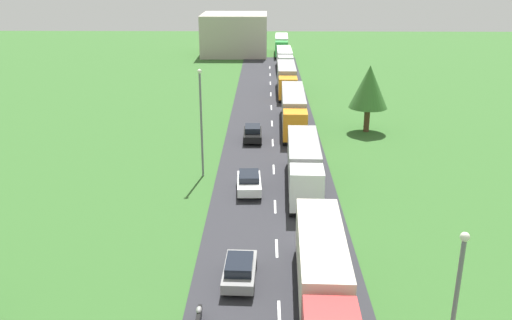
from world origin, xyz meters
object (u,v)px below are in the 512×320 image
at_px(truck_sixth, 282,44).
at_px(distant_building, 235,34).
at_px(truck_second, 304,163).
at_px(truck_fifth, 285,58).
at_px(lamppost_lead, 453,317).
at_px(truck_lead, 322,270).
at_px(lamppost_second, 201,119).
at_px(motorcycle_courier, 199,316).
at_px(truck_third, 293,108).
at_px(car_second, 240,270).
at_px(car_third, 249,182).
at_px(truck_fourth, 287,78).
at_px(car_fourth, 253,133).
at_px(tree_oak, 369,87).

relative_size(truck_sixth, distant_building, 0.96).
distance_m(truck_second, truck_fifth, 53.41).
relative_size(truck_second, lamppost_lead, 1.47).
height_order(truck_lead, lamppost_second, lamppost_second).
xyz_separation_m(truck_second, motorcycle_courier, (-6.46, -18.30, -1.59)).
distance_m(truck_third, truck_sixth, 52.80).
xyz_separation_m(truck_sixth, motorcycle_courier, (-6.56, -88.98, -1.61)).
bearing_deg(lamppost_second, distant_building, 90.75).
xyz_separation_m(truck_sixth, distant_building, (-9.52, 0.38, 1.90)).
distance_m(truck_second, truck_sixth, 70.68).
relative_size(car_second, car_third, 0.96).
bearing_deg(car_third, motorcycle_courier, -96.71).
distance_m(truck_second, motorcycle_courier, 19.47).
distance_m(truck_fourth, car_third, 36.51).
bearing_deg(car_fourth, truck_second, -70.52).
xyz_separation_m(car_second, lamppost_lead, (8.65, -9.53, 3.76)).
bearing_deg(truck_third, lamppost_second, -119.14).
relative_size(motorcycle_courier, distant_building, 0.15).
relative_size(truck_third, tree_oak, 1.99).
height_order(truck_fifth, tree_oak, tree_oak).
relative_size(car_second, lamppost_second, 0.44).
bearing_deg(truck_sixth, car_second, -93.15).
bearing_deg(car_second, tree_oak, 67.68).
relative_size(truck_second, car_fourth, 2.92).
bearing_deg(truck_fourth, lamppost_second, -104.41).
relative_size(truck_second, truck_sixth, 0.94).
height_order(truck_lead, car_second, truck_lead).
bearing_deg(lamppost_lead, truck_third, 95.60).
relative_size(lamppost_lead, lamppost_second, 0.88).
bearing_deg(car_third, lamppost_lead, -69.59).
bearing_deg(car_second, truck_fifth, 86.00).
height_order(truck_second, truck_sixth, truck_sixth).
bearing_deg(motorcycle_courier, truck_second, 70.55).
distance_m(truck_sixth, tree_oak, 55.00).
distance_m(truck_second, truck_third, 17.88).
relative_size(car_fourth, lamppost_second, 0.44).
height_order(truck_second, motorcycle_courier, truck_second).
distance_m(car_fourth, tree_oak, 13.60).
distance_m(lamppost_second, tree_oak, 21.47).
bearing_deg(truck_third, car_third, -103.19).
relative_size(truck_third, distant_building, 1.09).
distance_m(truck_third, truck_fourth, 17.40).
bearing_deg(distant_building, car_third, -86.02).
relative_size(car_third, car_fourth, 1.02).
height_order(motorcycle_courier, distant_building, distant_building).
height_order(lamppost_second, distant_building, lamppost_second).
distance_m(car_third, lamppost_lead, 24.66).
distance_m(truck_fifth, truck_sixth, 17.27).
distance_m(car_fourth, lamppost_second, 11.62).
bearing_deg(truck_fifth, tree_oak, -78.09).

